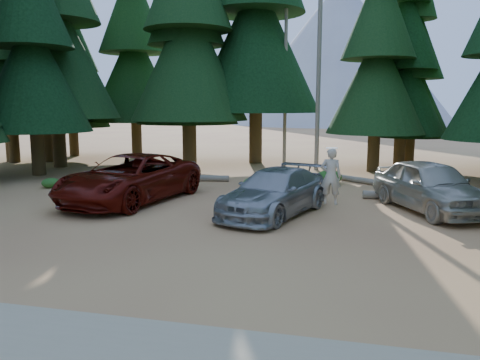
{
  "coord_description": "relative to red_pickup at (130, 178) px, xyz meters",
  "views": [
    {
      "loc": [
        2.59,
        -11.52,
        3.52
      ],
      "look_at": [
        -0.7,
        2.41,
        1.25
      ],
      "focal_mm": 35.0,
      "sensor_mm": 36.0,
      "label": 1
    }
  ],
  "objects": [
    {
      "name": "red_pickup",
      "position": [
        0.0,
        0.0,
        0.0
      ],
      "size": [
        4.0,
        6.72,
        1.75
      ],
      "primitive_type": "imported",
      "rotation": [
        0.0,
        0.0,
        -0.18
      ],
      "color": "#5A0D07",
      "rests_on": "ground"
    },
    {
      "name": "shrub_center_right",
      "position": [
        7.01,
        5.82,
        -0.56
      ],
      "size": [
        1.14,
        1.14,
        0.63
      ],
      "primitive_type": "ellipsoid",
      "color": "#205F1C",
      "rests_on": "ground"
    },
    {
      "name": "snag_back",
      "position": [
        4.09,
        11.82,
        4.12
      ],
      "size": [
        0.2,
        0.2,
        10.0
      ],
      "primitive_type": "cylinder",
      "color": "gray",
      "rests_on": "ground"
    },
    {
      "name": "snag_front",
      "position": [
        6.09,
        10.32,
        5.12
      ],
      "size": [
        0.24,
        0.24,
        12.0
      ],
      "primitive_type": "cylinder",
      "color": "gray",
      "rests_on": "ground"
    },
    {
      "name": "silver_minivan_right",
      "position": [
        10.56,
        0.84,
        -0.01
      ],
      "size": [
        3.91,
        5.48,
        1.73
      ],
      "primitive_type": "imported",
      "rotation": [
        0.0,
        0.0,
        0.41
      ],
      "color": "#B4AFA0",
      "rests_on": "ground"
    },
    {
      "name": "shrub_left",
      "position": [
        4.18,
        2.76,
        -0.65
      ],
      "size": [
        0.81,
        0.81,
        0.44
      ],
      "primitive_type": "ellipsoid",
      "color": "#205F1C",
      "rests_on": "ground"
    },
    {
      "name": "log_left",
      "position": [
        0.38,
        5.07,
        -0.73
      ],
      "size": [
        4.05,
        0.77,
        0.29
      ],
      "primitive_type": "cylinder",
      "rotation": [
        0.0,
        1.57,
        0.12
      ],
      "color": "gray",
      "rests_on": "ground"
    },
    {
      "name": "ground",
      "position": [
        5.29,
        -4.18,
        -0.88
      ],
      "size": [
        160.0,
        160.0,
        0.0
      ],
      "primitive_type": "plane",
      "color": "#B0714A",
      "rests_on": "ground"
    },
    {
      "name": "shrub_center_left",
      "position": [
        4.05,
        3.27,
        -0.59
      ],
      "size": [
        1.05,
        1.05,
        0.58
      ],
      "primitive_type": "ellipsoid",
      "color": "#205F1C",
      "rests_on": "ground"
    },
    {
      "name": "shrub_far_left",
      "position": [
        -0.55,
        4.97,
        -0.66
      ],
      "size": [
        0.78,
        0.78,
        0.43
      ],
      "primitive_type": "ellipsoid",
      "color": "#205F1C",
      "rests_on": "ground"
    },
    {
      "name": "shrub_edge_west",
      "position": [
        -4.75,
        1.93,
        -0.66
      ],
      "size": [
        0.77,
        0.77,
        0.43
      ],
      "primitive_type": "ellipsoid",
      "color": "#205F1C",
      "rests_on": "ground"
    },
    {
      "name": "log_right",
      "position": [
        10.85,
        2.82,
        -0.72
      ],
      "size": [
        4.87,
        0.82,
        0.31
      ],
      "primitive_type": "cylinder",
      "rotation": [
        0.0,
        1.57,
        0.1
      ],
      "color": "gray",
      "rests_on": "ground"
    },
    {
      "name": "log_mid",
      "position": [
        8.8,
        5.96,
        -0.74
      ],
      "size": [
        2.71,
        2.31,
        0.27
      ],
      "primitive_type": "cylinder",
      "rotation": [
        0.0,
        1.57,
        -0.69
      ],
      "color": "gray",
      "rests_on": "ground"
    },
    {
      "name": "shrub_right",
      "position": [
        11.74,
        2.78,
        -0.6
      ],
      "size": [
        1.01,
        1.01,
        0.55
      ],
      "primitive_type": "ellipsoid",
      "color": "#205F1C",
      "rests_on": "ground"
    },
    {
      "name": "frisbee_player",
      "position": [
        7.34,
        -1.33,
        0.53
      ],
      "size": [
        0.65,
        0.45,
        1.75
      ],
      "rotation": [
        0.0,
        0.0,
        3.11
      ],
      "color": "beige",
      "rests_on": "ground"
    },
    {
      "name": "silver_minivan_center",
      "position": [
        5.53,
        -0.85,
        -0.14
      ],
      "size": [
        3.58,
        5.5,
        1.48
      ],
      "primitive_type": "imported",
      "rotation": [
        0.0,
        0.0,
        -0.32
      ],
      "color": "#9FA2A7",
      "rests_on": "ground"
    },
    {
      "name": "mountain_peak",
      "position": [
        2.7,
        84.06,
        11.83
      ],
      "size": [
        48.0,
        50.0,
        28.0
      ],
      "color": "#999AA1",
      "rests_on": "ground"
    },
    {
      "name": "shrub_far_right",
      "position": [
        10.67,
        4.45,
        -0.53
      ],
      "size": [
        1.27,
        1.27,
        0.7
      ],
      "primitive_type": "ellipsoid",
      "color": "#205F1C",
      "rests_on": "ground"
    },
    {
      "name": "forest_belt_north",
      "position": [
        5.29,
        10.82,
        -0.88
      ],
      "size": [
        36.0,
        7.0,
        22.0
      ],
      "primitive_type": null,
      "color": "black",
      "rests_on": "ground"
    }
  ]
}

